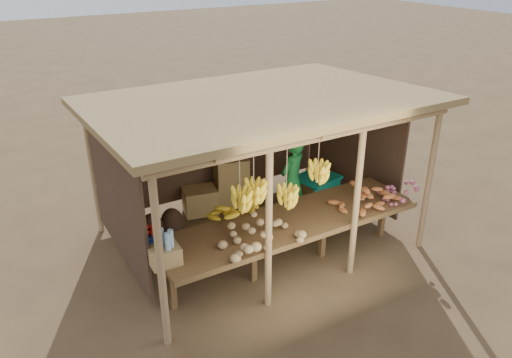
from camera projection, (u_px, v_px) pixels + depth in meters
ground at (256, 237)px, 8.09m from camera, size 60.00×60.00×0.00m
stall_structure at (252, 126)px, 7.25m from camera, size 4.70×3.50×2.43m
counter at (290, 224)px, 7.03m from camera, size 3.90×1.05×0.80m
potato_heap at (259, 231)px, 6.37m from camera, size 1.14×0.71×0.37m
sweet_potato_heap at (367, 193)px, 7.37m from camera, size 1.09×0.91×0.36m
onion_heap at (406, 187)px, 7.56m from camera, size 0.85×0.60×0.35m
banana_pile at (237, 206)px, 7.02m from camera, size 0.71×0.46×0.35m
tomato_basin at (149, 236)px, 6.45m from camera, size 0.39×0.39×0.21m
bottle_box at (164, 251)px, 5.97m from camera, size 0.37×0.30×0.46m
vendor at (292, 180)px, 8.26m from camera, size 0.66×0.56×1.53m
tarp_crate at (317, 191)px, 8.85m from camera, size 0.80×0.73×0.82m
carton_stack at (221, 188)px, 8.85m from camera, size 1.28×0.57×0.90m
burlap_sacks at (162, 223)px, 8.07m from camera, size 0.72×0.38×0.51m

